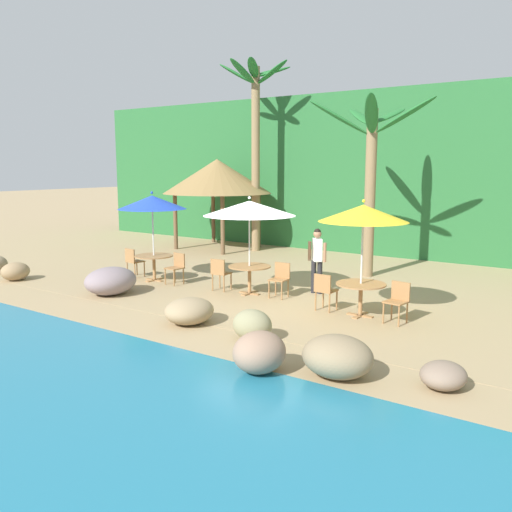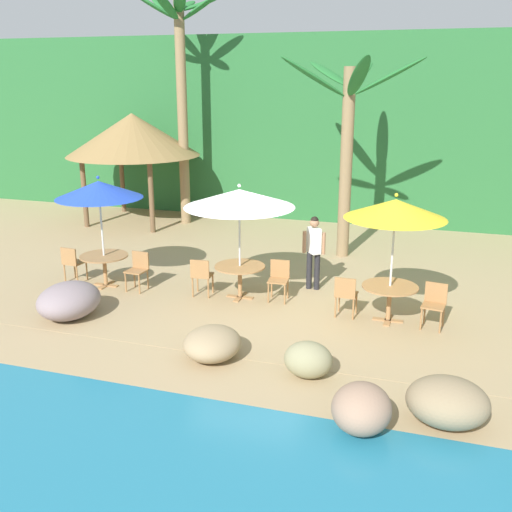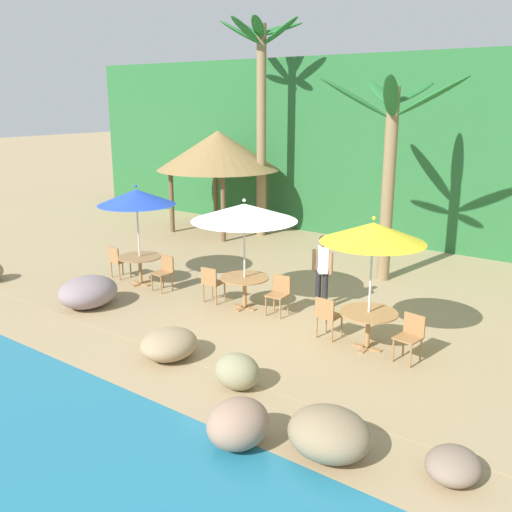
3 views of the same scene
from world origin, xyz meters
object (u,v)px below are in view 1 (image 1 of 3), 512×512
at_px(palm_tree_second, 371,159).
at_px(palm_tree_nearest, 256,128).
at_px(dining_table_white, 250,271).
at_px(waiter_in_white, 317,256).
at_px(dining_table_yellow, 361,289).
at_px(chair_yellow_seaward, 398,299).
at_px(chair_white_seaward, 280,277).
at_px(chair_blue_inland, 133,260).
at_px(chair_blue_seaward, 177,266).
at_px(chair_white_inland, 220,272).
at_px(chair_yellow_inland, 325,289).
at_px(palapa_hut, 217,177).
at_px(umbrella_blue, 152,202).
at_px(umbrella_yellow, 363,213).
at_px(umbrella_white, 249,208).
at_px(dining_table_blue, 154,260).

bearing_deg(palm_tree_second, palm_tree_nearest, 158.78).
bearing_deg(dining_table_white, waiter_in_white, 36.73).
bearing_deg(dining_table_yellow, chair_yellow_seaward, -1.77).
bearing_deg(chair_white_seaward, chair_blue_inland, -175.47).
height_order(chair_blue_seaward, dining_table_white, chair_blue_seaward).
bearing_deg(chair_white_inland, palm_tree_nearest, 116.95).
height_order(chair_yellow_inland, palm_tree_second, palm_tree_second).
xyz_separation_m(chair_white_seaward, chair_yellow_seaward, (3.25, -0.52, 0.00)).
distance_m(chair_yellow_seaward, palapa_hut, 11.78).
height_order(umbrella_blue, palm_tree_nearest, palm_tree_nearest).
height_order(chair_blue_seaward, umbrella_yellow, umbrella_yellow).
bearing_deg(dining_table_white, umbrella_blue, -176.23).
bearing_deg(chair_white_inland, waiter_in_white, 28.62).
xyz_separation_m(chair_yellow_seaward, palm_tree_second, (-2.51, 4.29, 2.97)).
bearing_deg(umbrella_yellow, chair_blue_inland, 179.19).
xyz_separation_m(chair_blue_inland, dining_table_yellow, (7.32, -0.10, 0.10)).
relative_size(chair_white_inland, palm_tree_nearest, 0.12).
height_order(chair_white_inland, chair_yellow_seaward, same).
relative_size(dining_table_yellow, palm_tree_second, 0.21).
height_order(chair_yellow_seaward, chair_yellow_inland, same).
bearing_deg(chair_blue_inland, palm_tree_second, 36.28).
distance_m(chair_yellow_inland, palm_tree_nearest, 10.06).
relative_size(chair_blue_seaward, palm_tree_nearest, 0.12).
bearing_deg(dining_table_white, chair_yellow_inland, -9.66).
bearing_deg(chair_yellow_seaward, chair_yellow_inland, -178.43).
bearing_deg(chair_yellow_seaward, umbrella_yellow, 178.23).
bearing_deg(chair_yellow_seaward, chair_blue_seaward, 178.48).
distance_m(chair_white_seaward, chair_yellow_inland, 1.64).
distance_m(chair_blue_seaward, chair_white_inland, 1.54).
distance_m(umbrella_blue, waiter_in_white, 4.96).
bearing_deg(dining_table_yellow, umbrella_white, 174.13).
bearing_deg(chair_blue_inland, dining_table_white, 3.21).
relative_size(chair_white_inland, chair_yellow_seaward, 1.00).
bearing_deg(palm_tree_nearest, waiter_in_white, -43.02).
xyz_separation_m(dining_table_blue, palm_tree_nearest, (-0.80, 6.32, 4.10)).
height_order(chair_blue_seaward, palm_tree_second, palm_tree_second).
relative_size(dining_table_blue, chair_blue_inland, 1.26).
height_order(chair_yellow_seaward, palm_tree_nearest, palm_tree_nearest).
relative_size(chair_white_inland, chair_yellow_inland, 1.00).
height_order(dining_table_white, chair_yellow_seaward, chair_yellow_seaward).
relative_size(chair_blue_seaward, dining_table_white, 0.79).
bearing_deg(chair_white_inland, chair_blue_inland, -179.07).
bearing_deg(waiter_in_white, dining_table_yellow, -36.85).
distance_m(chair_white_seaward, chair_yellow_seaward, 3.29).
bearing_deg(waiter_in_white, chair_yellow_seaward, -27.53).
xyz_separation_m(chair_yellow_seaward, chair_yellow_inland, (-1.71, -0.05, 0.00)).
relative_size(umbrella_blue, chair_white_inland, 2.96).
relative_size(dining_table_blue, umbrella_yellow, 0.43).
distance_m(chair_blue_inland, chair_yellow_inland, 6.47).
xyz_separation_m(chair_blue_inland, dining_table_white, (4.08, 0.23, 0.10)).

